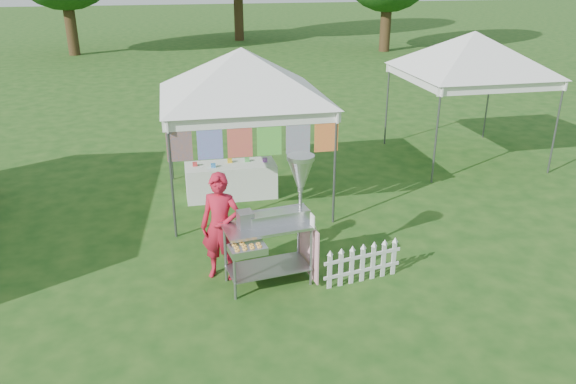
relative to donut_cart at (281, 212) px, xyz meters
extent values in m
plane|color=#194513|center=(-0.09, -0.27, -1.13)|extent=(120.00, 120.00, 0.00)
cylinder|color=#59595E|center=(-1.51, 1.81, -0.08)|extent=(0.04, 0.04, 2.10)
cylinder|color=#59595E|center=(1.33, 1.81, -0.08)|extent=(0.04, 0.04, 2.10)
cylinder|color=#59595E|center=(-1.51, 4.65, -0.08)|extent=(0.04, 0.04, 2.10)
cylinder|color=#59595E|center=(1.33, 4.65, -0.08)|extent=(0.04, 0.04, 2.10)
cube|color=white|center=(-0.09, 1.81, 0.87)|extent=(3.00, 0.03, 0.22)
cube|color=white|center=(-0.09, 4.65, 0.87)|extent=(3.00, 0.03, 0.22)
pyramid|color=white|center=(-0.09, 3.23, 1.87)|extent=(4.24, 4.24, 0.90)
cylinder|color=#59595E|center=(-0.09, 1.81, 0.95)|extent=(3.00, 0.03, 0.03)
cube|color=orange|center=(-1.34, 1.81, 0.60)|extent=(0.42, 0.01, 0.70)
cube|color=#B519AA|center=(-0.84, 1.81, 0.60)|extent=(0.42, 0.01, 0.70)
cube|color=#D41A64|center=(-0.34, 1.81, 0.60)|extent=(0.42, 0.01, 0.70)
cube|color=#18954E|center=(0.16, 1.81, 0.60)|extent=(0.42, 0.01, 0.70)
cube|color=#36CBC9|center=(0.66, 1.81, 0.60)|extent=(0.42, 0.01, 0.70)
cube|color=red|center=(1.16, 1.81, 0.60)|extent=(0.42, 0.01, 0.70)
cylinder|color=#59595E|center=(3.99, 3.31, -0.08)|extent=(0.04, 0.04, 2.10)
cylinder|color=#59595E|center=(6.83, 3.31, -0.08)|extent=(0.04, 0.04, 2.10)
cylinder|color=#59595E|center=(3.99, 6.15, -0.08)|extent=(0.04, 0.04, 2.10)
cylinder|color=#59595E|center=(6.83, 6.15, -0.08)|extent=(0.04, 0.04, 2.10)
cube|color=white|center=(5.41, 3.31, 0.87)|extent=(3.00, 0.03, 0.22)
cube|color=white|center=(5.41, 6.15, 0.87)|extent=(3.00, 0.03, 0.22)
pyramid|color=white|center=(5.41, 4.73, 1.87)|extent=(4.24, 4.24, 0.90)
cylinder|color=#59595E|center=(5.41, 3.31, 0.95)|extent=(3.00, 0.03, 0.03)
cylinder|color=#322212|center=(-6.09, 23.73, 0.85)|extent=(0.56, 0.56, 3.96)
cylinder|color=#322212|center=(9.91, 21.73, 0.63)|extent=(0.56, 0.56, 3.52)
cylinder|color=gray|center=(-0.74, -0.36, -0.67)|extent=(0.05, 0.05, 0.94)
cylinder|color=gray|center=(0.40, -0.20, -0.67)|extent=(0.05, 0.05, 0.94)
cylinder|color=gray|center=(-0.81, 0.16, -0.67)|extent=(0.05, 0.05, 0.94)
cylinder|color=gray|center=(0.33, 0.32, -0.67)|extent=(0.05, 0.05, 0.94)
cube|color=gray|center=(-0.20, -0.02, -0.87)|extent=(1.26, 0.75, 0.02)
cube|color=#B7B7BC|center=(-0.20, -0.02, -0.20)|extent=(1.33, 0.79, 0.04)
cube|color=#B7B7BC|center=(-0.02, 0.06, -0.10)|extent=(0.91, 0.38, 0.16)
cube|color=gray|center=(-0.52, -0.01, -0.06)|extent=(0.24, 0.26, 0.23)
cylinder|color=gray|center=(0.31, 0.10, 0.27)|extent=(0.06, 0.06, 0.94)
cone|color=#B7B7BC|center=(0.31, 0.10, 0.53)|extent=(0.42, 0.42, 0.42)
cylinder|color=#B7B7BC|center=(0.31, 0.10, 0.76)|extent=(0.45, 0.45, 0.06)
cube|color=#B7B7BC|center=(-0.56, -0.47, -0.30)|extent=(0.54, 0.38, 0.10)
cube|color=pink|center=(0.43, 0.07, -0.67)|extent=(0.13, 0.78, 0.84)
cube|color=white|center=(0.41, -0.23, -0.07)|extent=(0.04, 0.15, 0.19)
imported|color=#B4162C|center=(-0.85, 0.32, -0.31)|extent=(0.71, 0.60, 1.66)
cube|color=white|center=(0.64, -0.36, -0.85)|extent=(0.07, 0.03, 0.56)
cube|color=white|center=(0.82, -0.33, -0.85)|extent=(0.07, 0.03, 0.56)
cube|color=white|center=(1.00, -0.30, -0.85)|extent=(0.07, 0.03, 0.56)
cube|color=white|center=(1.17, -0.26, -0.85)|extent=(0.07, 0.03, 0.56)
cube|color=white|center=(1.35, -0.23, -0.85)|extent=(0.07, 0.03, 0.56)
cube|color=white|center=(1.53, -0.20, -0.85)|extent=(0.07, 0.03, 0.56)
cube|color=white|center=(1.71, -0.17, -0.85)|extent=(0.07, 0.03, 0.56)
cube|color=white|center=(1.17, -0.26, -0.95)|extent=(1.24, 0.25, 0.05)
cube|color=white|center=(1.17, -0.26, -0.71)|extent=(1.24, 0.25, 0.05)
cube|color=white|center=(-0.36, 3.43, -0.79)|extent=(1.80, 0.70, 0.69)
camera|label=1|loc=(-1.40, -7.17, 3.31)|focal=35.00mm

